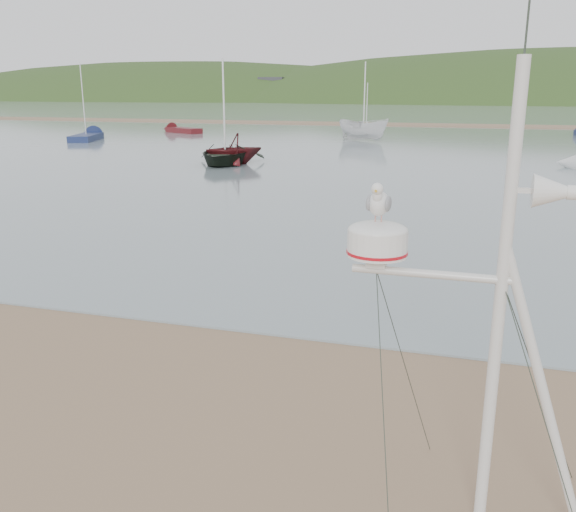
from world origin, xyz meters
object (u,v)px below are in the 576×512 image
(boat_dark, at_px, (224,115))
(mast_rig, at_px, (482,409))
(sailboat_dark_mid, at_px, (373,129))
(boat_white, at_px, (364,111))
(boat_red, at_px, (234,135))
(dinghy_red_far, at_px, (176,130))
(sailboat_blue_near, at_px, (92,136))

(boat_dark, bearing_deg, mast_rig, -71.19)
(sailboat_dark_mid, bearing_deg, boat_white, -85.11)
(boat_white, bearing_deg, mast_rig, -143.83)
(boat_dark, bearing_deg, boat_white, 67.46)
(boat_white, bearing_deg, boat_red, -167.97)
(boat_dark, relative_size, dinghy_red_far, 0.97)
(mast_rig, relative_size, boat_dark, 0.99)
(boat_red, distance_m, boat_white, 18.96)
(sailboat_blue_near, bearing_deg, boat_white, 11.76)
(sailboat_blue_near, bearing_deg, mast_rig, -52.04)
(sailboat_blue_near, bearing_deg, boat_dark, -37.19)
(boat_dark, height_order, sailboat_blue_near, sailboat_blue_near)
(boat_red, distance_m, dinghy_red_far, 27.92)
(boat_dark, distance_m, sailboat_blue_near, 22.89)
(boat_dark, height_order, boat_white, boat_dark)
(boat_red, relative_size, sailboat_dark_mid, 0.65)
(mast_rig, xyz_separation_m, boat_white, (-9.13, 45.78, 1.14))
(mast_rig, height_order, sailboat_blue_near, sailboat_blue_near)
(boat_red, distance_m, sailboat_blue_near, 23.19)
(boat_red, bearing_deg, boat_white, 126.19)
(dinghy_red_far, xyz_separation_m, sailboat_blue_near, (-3.21, -9.50, 0.01))
(boat_red, distance_m, sailboat_dark_mid, 29.36)
(mast_rig, distance_m, boat_white, 46.70)
(boat_red, height_order, dinghy_red_far, boat_red)
(boat_white, xyz_separation_m, dinghy_red_far, (-19.67, 4.74, -2.16))
(mast_rig, relative_size, boat_white, 1.13)
(boat_white, bearing_deg, sailboat_blue_near, 126.66)
(sailboat_dark_mid, xyz_separation_m, sailboat_blue_near, (-21.96, -15.44, -0.00))
(sailboat_dark_mid, bearing_deg, boat_dark, -97.49)
(dinghy_red_far, height_order, sailboat_blue_near, sailboat_blue_near)
(boat_dark, xyz_separation_m, sailboat_dark_mid, (3.84, 29.19, -2.47))
(boat_red, height_order, sailboat_dark_mid, sailboat_dark_mid)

